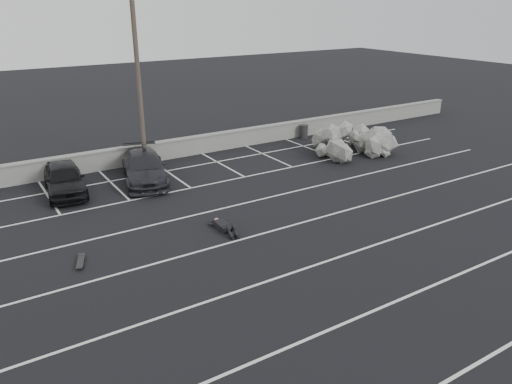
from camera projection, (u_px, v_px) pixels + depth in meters
ground at (282, 276)px, 16.23m from camera, size 120.00×120.00×0.00m
seawall at (134, 155)px, 27.07m from camera, size 50.00×0.45×1.06m
stall_lines at (216, 228)px, 19.66m from camera, size 36.00×20.05×0.01m
car_left at (64, 179)px, 22.92m from camera, size 2.16×4.35×1.43m
car_right at (144, 168)px, 24.47m from camera, size 3.18×5.23×1.42m
utility_pole at (139, 80)px, 25.13m from camera, size 1.21×0.24×9.11m
trash_bin at (304, 132)px, 32.23m from camera, size 0.75×0.75×0.87m
riprap_pile at (357, 144)px, 28.98m from camera, size 4.99×4.32×1.63m
person at (222, 223)px, 19.60m from camera, size 1.10×2.38×0.46m
skateboard at (80, 262)px, 16.96m from camera, size 0.50×0.90×0.11m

